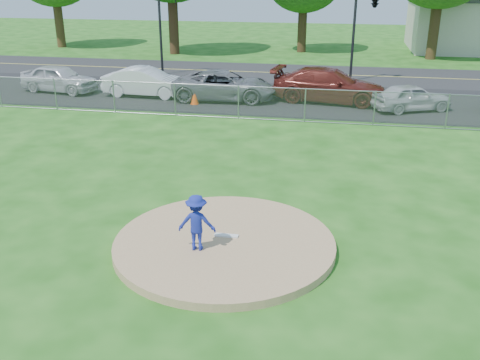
% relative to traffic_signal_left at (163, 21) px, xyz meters
% --- Properties ---
extents(ground, '(120.00, 120.00, 0.00)m').
position_rel_traffic_signal_left_xyz_m(ground, '(8.76, -12.00, -3.36)').
color(ground, '#195312').
rests_on(ground, ground).
extents(pitchers_mound, '(5.40, 5.40, 0.20)m').
position_rel_traffic_signal_left_xyz_m(pitchers_mound, '(8.76, -22.00, -3.26)').
color(pitchers_mound, tan).
rests_on(pitchers_mound, ground).
extents(pitching_rubber, '(0.60, 0.15, 0.04)m').
position_rel_traffic_signal_left_xyz_m(pitching_rubber, '(8.76, -21.80, -3.14)').
color(pitching_rubber, white).
rests_on(pitching_rubber, pitchers_mound).
extents(chain_link_fence, '(40.00, 0.06, 1.50)m').
position_rel_traffic_signal_left_xyz_m(chain_link_fence, '(8.76, -10.00, -2.61)').
color(chain_link_fence, gray).
rests_on(chain_link_fence, ground).
extents(parking_lot, '(50.00, 8.00, 0.01)m').
position_rel_traffic_signal_left_xyz_m(parking_lot, '(8.76, -5.50, -3.36)').
color(parking_lot, black).
rests_on(parking_lot, ground).
extents(street, '(60.00, 7.00, 0.01)m').
position_rel_traffic_signal_left_xyz_m(street, '(8.76, 2.00, -3.36)').
color(street, '#232426').
rests_on(street, ground).
extents(traffic_signal_left, '(1.28, 0.20, 5.60)m').
position_rel_traffic_signal_left_xyz_m(traffic_signal_left, '(0.00, 0.00, 0.00)').
color(traffic_signal_left, black).
rests_on(traffic_signal_left, ground).
extents(traffic_signal_center, '(1.42, 2.48, 5.60)m').
position_rel_traffic_signal_left_xyz_m(traffic_signal_center, '(12.73, -0.00, 1.25)').
color(traffic_signal_center, black).
rests_on(traffic_signal_center, ground).
extents(pitcher, '(0.92, 0.59, 1.36)m').
position_rel_traffic_signal_left_xyz_m(pitcher, '(8.23, -22.55, -2.48)').
color(pitcher, navy).
rests_on(pitcher, pitchers_mound).
extents(traffic_cone, '(0.40, 0.40, 0.78)m').
position_rel_traffic_signal_left_xyz_m(traffic_cone, '(4.05, -7.64, -2.96)').
color(traffic_cone, '#FF550D').
rests_on(traffic_cone, parking_lot).
extents(parked_car_silver, '(4.58, 2.46, 1.48)m').
position_rel_traffic_signal_left_xyz_m(parked_car_silver, '(-4.10, -6.22, -2.61)').
color(parked_car_silver, silver).
rests_on(parked_car_silver, parking_lot).
extents(parked_car_white, '(4.64, 1.77, 1.51)m').
position_rel_traffic_signal_left_xyz_m(parked_car_white, '(1.02, -6.34, -2.60)').
color(parked_car_white, white).
rests_on(parked_car_white, parking_lot).
extents(parked_car_gray, '(5.52, 2.82, 1.49)m').
position_rel_traffic_signal_left_xyz_m(parked_car_gray, '(5.32, -6.40, -2.61)').
color(parked_car_gray, slate).
rests_on(parked_car_gray, parking_lot).
extents(parked_car_darkred, '(6.10, 3.13, 1.69)m').
position_rel_traffic_signal_left_xyz_m(parked_car_darkred, '(10.67, -5.80, -2.51)').
color(parked_car_darkred, '#5C1D17').
rests_on(parked_car_darkred, parking_lot).
extents(parked_car_pearl, '(4.08, 2.97, 1.29)m').
position_rel_traffic_signal_left_xyz_m(parked_car_pearl, '(14.63, -6.96, -2.71)').
color(parked_car_pearl, '#B7BABC').
rests_on(parked_car_pearl, parking_lot).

